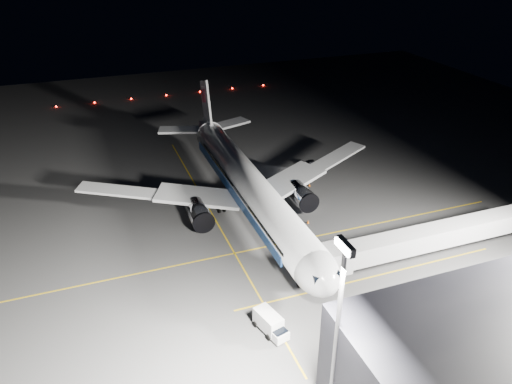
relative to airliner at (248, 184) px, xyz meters
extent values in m
plane|color=#4C4C4F|center=(1.08, 0.00, -5.16)|extent=(200.00, 200.00, 0.00)
cube|color=gold|center=(11.08, 0.00, -5.16)|extent=(0.25, 80.00, 0.01)
cube|color=gold|center=(1.08, -6.00, -5.16)|extent=(70.00, 0.25, 0.01)
cube|color=gold|center=(23.08, 10.00, -5.16)|extent=(0.25, 40.00, 0.01)
cylinder|color=silver|center=(1.08, 0.00, 0.14)|extent=(48.00, 5.60, 5.60)
ellipsoid|color=silver|center=(25.08, 0.00, 0.14)|extent=(8.96, 5.60, 5.60)
cube|color=black|center=(27.38, 0.00, 1.14)|extent=(2.20, 3.40, 0.90)
cone|color=silver|center=(-27.42, 0.00, 0.44)|extent=(9.00, 5.49, 5.49)
cube|color=navy|center=(0.08, 2.78, -0.76)|extent=(42.24, 0.25, 1.50)
cube|color=navy|center=(0.08, -2.78, -0.76)|extent=(42.24, 0.25, 1.50)
cube|color=silver|center=(-1.42, 8.00, -1.46)|extent=(11.36, 15.23, 1.53)
cube|color=silver|center=(-1.42, -8.00, -1.46)|extent=(11.36, 15.23, 1.53)
cube|color=silver|center=(-6.42, 20.50, -0.59)|extent=(8.57, 13.22, 1.31)
cube|color=silver|center=(-6.42, -20.50, -0.59)|extent=(8.57, 13.22, 1.31)
cube|color=silver|center=(-26.92, 5.20, 0.74)|extent=(6.20, 9.67, 0.45)
cube|color=silver|center=(-26.92, -5.20, 0.74)|extent=(6.20, 9.67, 0.45)
cube|color=white|center=(-25.12, 0.00, 6.34)|extent=(7.53, 0.40, 10.28)
cube|color=#DF4C71|center=(-25.92, 0.00, 7.74)|extent=(3.22, 0.55, 3.22)
cylinder|color=#B7B7BF|center=(2.28, 9.00, -2.61)|extent=(5.60, 3.40, 3.40)
cylinder|color=#B7B7BF|center=(2.28, -9.00, -2.61)|extent=(5.60, 3.40, 3.40)
cylinder|color=#9999A0|center=(21.58, 0.00, -3.91)|extent=(0.26, 0.26, 2.50)
cylinder|color=black|center=(21.58, 0.00, -4.71)|extent=(0.90, 0.70, 0.90)
cylinder|color=#9999A0|center=(-1.92, 4.30, -3.91)|extent=(0.26, 0.26, 2.50)
cylinder|color=#9999A0|center=(-1.92, -4.30, -3.91)|extent=(0.26, 0.26, 2.50)
cylinder|color=black|center=(-1.92, 4.30, -4.61)|extent=(1.10, 1.60, 1.10)
cylinder|color=black|center=(-1.92, -4.30, -4.61)|extent=(1.10, 1.60, 1.10)
cube|color=brown|center=(38.03, 14.00, -0.16)|extent=(0.15, 36.00, 3.00)
cube|color=#B2B2B7|center=(23.08, 20.05, -0.56)|extent=(3.00, 33.90, 2.80)
cube|color=#B2B2B7|center=(23.08, 4.20, -0.56)|extent=(3.60, 3.20, 3.40)
cylinder|color=#9999A0|center=(23.08, 4.20, -3.61)|extent=(0.70, 0.70, 3.10)
cylinder|color=black|center=(23.08, 3.30, -4.81)|extent=(0.70, 0.30, 0.70)
cylinder|color=black|center=(23.08, 5.10, -4.81)|extent=(0.70, 0.30, 0.70)
cylinder|color=#59595E|center=(41.08, -6.00, 4.84)|extent=(0.44, 0.44, 20.00)
cube|color=#59595E|center=(41.08, -6.00, 15.14)|extent=(2.40, 0.50, 0.80)
cube|color=white|center=(41.08, -6.35, 15.14)|extent=(2.20, 0.15, 0.60)
sphere|color=#FF140A|center=(-70.92, -30.00, -4.94)|extent=(0.44, 0.44, 0.44)
sphere|color=#FF140A|center=(-70.92, -20.00, -4.94)|extent=(0.44, 0.44, 0.44)
sphere|color=#FF140A|center=(-70.92, -10.00, -4.94)|extent=(0.44, 0.44, 0.44)
sphere|color=#FF140A|center=(-70.92, 0.00, -4.94)|extent=(0.44, 0.44, 0.44)
sphere|color=#FF140A|center=(-70.92, 10.00, -4.94)|extent=(0.44, 0.44, 0.44)
sphere|color=#FF140A|center=(-70.92, 20.00, -4.94)|extent=(0.44, 0.44, 0.44)
sphere|color=#FF140A|center=(-70.92, 30.00, -4.94)|extent=(0.44, 0.44, 0.44)
cube|color=silver|center=(27.70, -7.17, -3.68)|extent=(4.19, 2.83, 2.11)
cube|color=silver|center=(29.92, -6.58, -4.25)|extent=(1.94, 2.15, 1.15)
cube|color=black|center=(29.92, -6.58, -3.78)|extent=(1.53, 1.87, 0.48)
cylinder|color=black|center=(28.74, -5.85, -4.78)|extent=(0.80, 0.43, 0.77)
cylinder|color=black|center=(29.26, -7.79, -4.78)|extent=(0.80, 0.43, 0.77)
cylinder|color=black|center=(26.15, -6.54, -4.78)|extent=(0.80, 0.43, 0.77)
cylinder|color=black|center=(26.67, -8.48, -4.78)|extent=(0.80, 0.43, 0.77)
cube|color=black|center=(-11.51, 17.48, -4.35)|extent=(2.84, 2.06, 1.19)
cube|color=black|center=(-11.51, 17.48, -3.60)|extent=(1.26, 1.26, 0.65)
sphere|color=#FFF2CC|center=(-12.19, 16.75, -4.35)|extent=(0.28, 0.28, 0.28)
sphere|color=#FFF2CC|center=(-11.13, 16.55, -4.35)|extent=(0.28, 0.28, 0.28)
cylinder|color=black|center=(-10.39, 18.20, -4.84)|extent=(0.68, 0.35, 0.65)
cylinder|color=black|center=(-10.72, 16.40, -4.84)|extent=(0.68, 0.35, 0.65)
cylinder|color=black|center=(-12.30, 18.55, -4.84)|extent=(0.68, 0.35, 0.65)
cylinder|color=black|center=(-12.63, 16.75, -4.84)|extent=(0.68, 0.35, 0.65)
cone|color=#FF640A|center=(-4.89, 14.00, -4.89)|extent=(0.36, 0.36, 0.54)
cone|color=#FF640A|center=(7.08, 7.96, -4.86)|extent=(0.40, 0.40, 0.60)
cone|color=#FF640A|center=(-3.58, 8.31, -4.84)|extent=(0.43, 0.43, 0.64)
camera|label=1|loc=(69.70, -24.19, 37.57)|focal=35.00mm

